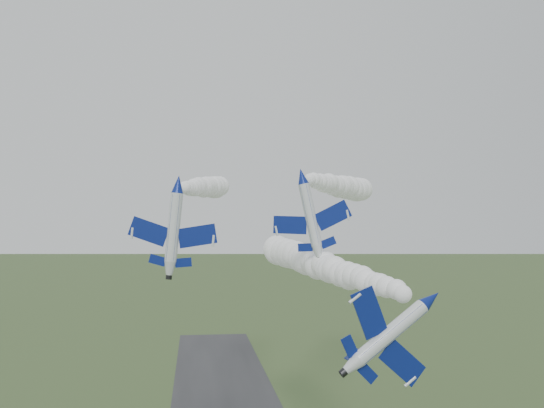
{
  "coord_description": "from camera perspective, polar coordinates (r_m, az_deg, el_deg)",
  "views": [
    {
      "loc": [
        -7.2,
        -64.36,
        37.93
      ],
      "look_at": [
        3.27,
        17.0,
        41.59
      ],
      "focal_mm": 40.0,
      "sensor_mm": 36.0,
      "label": 1
    }
  ],
  "objects": [
    {
      "name": "smoke_trail_jet_pair_right",
      "position": [
        122.65,
        6.56,
        1.64
      ],
      "size": [
        31.45,
        66.98,
        5.71
      ],
      "primitive_type": null,
      "rotation": [
        0.0,
        0.0,
        -0.38
      ],
      "color": "silver"
    },
    {
      "name": "smoke_trail_jet_pair_left",
      "position": [
        119.63,
        -6.27,
        1.57
      ],
      "size": [
        12.9,
        63.28,
        4.93
      ],
      "primitive_type": null,
      "rotation": [
        0.0,
        0.0,
        -0.13
      ],
      "color": "silver"
    },
    {
      "name": "jet_pair_right",
      "position": [
        85.24,
        2.81,
        2.65
      ],
      "size": [
        10.92,
        12.83,
        3.83
      ],
      "rotation": [
        0.0,
        -0.21,
        -0.38
      ],
      "color": "silver"
    },
    {
      "name": "jet_lead",
      "position": [
        57.45,
        14.79,
        -8.65
      ],
      "size": [
        5.99,
        11.88,
        8.07
      ],
      "rotation": [
        0.0,
        0.96,
        0.16
      ],
      "color": "silver"
    },
    {
      "name": "jet_pair_left",
      "position": [
        84.35,
        -8.84,
        1.88
      ],
      "size": [
        12.08,
        14.4,
        3.6
      ],
      "rotation": [
        0.0,
        0.09,
        -0.13
      ],
      "color": "silver"
    },
    {
      "name": "smoke_trail_jet_lead",
      "position": [
        86.56,
        4.69,
        -5.77
      ],
      "size": [
        14.03,
        58.16,
        5.1
      ],
      "primitive_type": null,
      "rotation": [
        0.0,
        0.0,
        0.16
      ],
      "color": "silver"
    }
  ]
}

